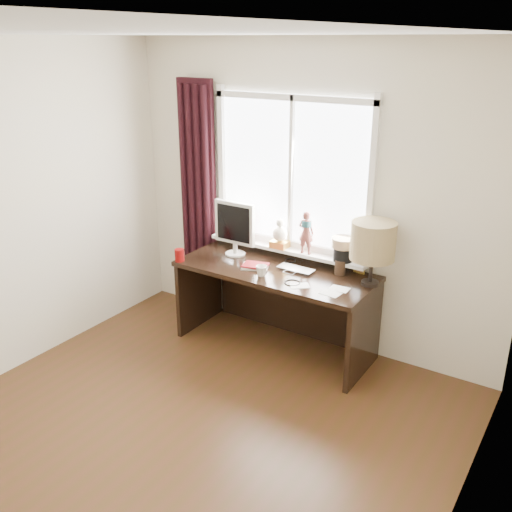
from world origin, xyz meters
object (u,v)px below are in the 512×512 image
Objects in this scene: laptop at (296,269)px; mug at (262,271)px; desk at (281,291)px; monitor at (235,225)px; red_cup at (180,255)px; table_lamp at (373,242)px.

mug reaches higher than laptop.
mug is at bearing -93.62° from desk.
monitor is (-0.65, 0.04, 0.27)m from laptop.
red_cup reaches higher than mug.
mug is 0.06× the size of desk.
laptop is at bearing 20.20° from red_cup.
laptop is 2.90× the size of red_cup.
mug is 0.88× the size of red_cup.
red_cup is at bearing -172.43° from mug.
red_cup is 1.68m from table_lamp.
monitor is 1.28m from table_lamp.
desk is 3.27× the size of table_lamp.
mug is 0.59m from monitor.
red_cup is at bearing -158.54° from laptop.
red_cup is at bearing -129.09° from monitor.
laptop reaches higher than desk.
mug is at bearing 7.57° from red_cup.
table_lamp is at bearing 20.86° from mug.
red_cup is 0.55m from monitor.
monitor is (-0.46, 0.29, 0.23)m from mug.
table_lamp is at bearing 1.04° from monitor.
laptop is 1.03m from red_cup.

